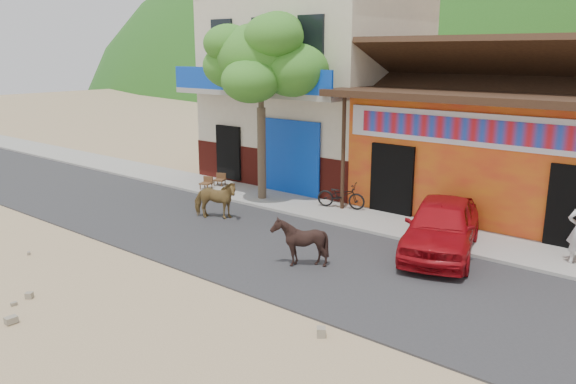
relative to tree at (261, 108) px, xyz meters
The scene contains 12 objects.
ground 8.03m from the tree, 51.58° to the right, with size 120.00×120.00×0.00m, color #9E825B.
road 6.45m from the tree, 35.66° to the right, with size 60.00×5.00×0.04m, color #28282B.
sidewalk 5.53m from the tree, ahead, with size 60.00×2.00×0.12m, color gray.
dance_club 7.93m from the tree, 32.47° to the left, with size 8.00×6.00×3.60m, color orange.
cafe_building 4.31m from the tree, 102.09° to the left, with size 7.00×6.00×7.00m, color beige.
tree is the anchor object (origin of this frame).
cow_tan 3.54m from the tree, 81.97° to the right, with size 0.62×1.37×1.15m, color olive.
cow_dark 6.53m from the tree, 39.95° to the right, with size 0.93×1.05×1.16m, color black.
red_car 7.26m from the tree, ahead, with size 1.62×4.03×1.37m, color #A10B13.
scooter 3.83m from the tree, 12.62° to the left, with size 0.54×1.55×0.81m, color black.
cafe_chair_left 3.56m from the tree, behind, with size 0.38×0.38×0.81m, color #4E301A, non-canonical shape.
cafe_chair_right 3.54m from the tree, behind, with size 0.37×0.37×0.80m, color #52361B, non-canonical shape.
Camera 1 is at (7.56, -7.72, 4.86)m, focal length 35.00 mm.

